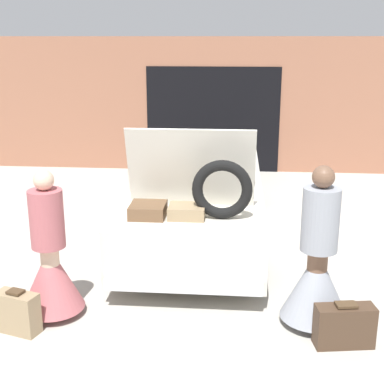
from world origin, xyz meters
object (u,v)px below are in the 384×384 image
Objects in this scene: person_left at (50,265)px; suitcase_beside_right_person at (344,326)px; person_right at (317,271)px; suitcase_beside_left_person at (18,312)px; car at (200,194)px.

suitcase_beside_right_person is at bearing 96.04° from person_left.
person_right is (2.68, 0.03, 0.03)m from person_left.
person_left is 3.33× the size of suitcase_beside_left_person.
car reaches higher than person_left.
car is at bearing 62.28° from suitcase_beside_left_person.
car is at bearing 24.74° from person_right.
car is 8.47× the size of suitcase_beside_right_person.
car is 2.89m from person_right.
person_right is 2.95m from suitcase_beside_left_person.
person_left reaches higher than suitcase_beside_left_person.
car is 10.47× the size of suitcase_beside_left_person.
suitcase_beside_right_person is (3.12, 0.03, -0.00)m from suitcase_beside_left_person.
person_right is at bearing 103.65° from person_left.
person_left is (-1.34, -2.59, -0.04)m from car.
suitcase_beside_right_person is (1.56, -2.94, -0.38)m from car.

